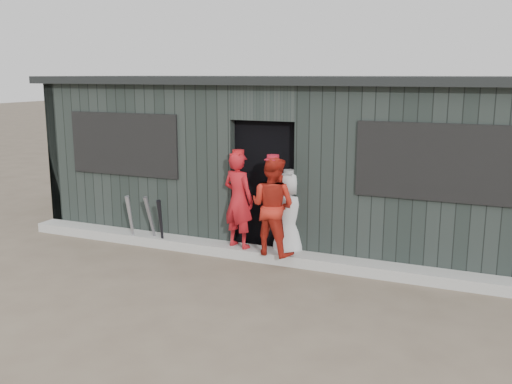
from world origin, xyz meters
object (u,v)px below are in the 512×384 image
at_px(player_red_right, 273,206).
at_px(dugout, 296,157).
at_px(bat_left, 131,220).
at_px(bat_right, 161,224).
at_px(player_grey_back, 289,215).
at_px(bat_mid, 151,221).
at_px(player_red_left, 239,200).

height_order(player_red_right, dugout, dugout).
xyz_separation_m(bat_left, dugout, (2.07, 1.87, 0.88)).
bearing_deg(bat_right, player_grey_back, 11.40).
relative_size(bat_right, player_red_right, 0.59).
xyz_separation_m(player_red_right, player_grey_back, (0.11, 0.35, -0.20)).
distance_m(bat_mid, dugout, 2.65).
distance_m(bat_left, player_grey_back, 2.53).
distance_m(player_red_left, dugout, 1.77).
height_order(bat_left, bat_mid, bat_left).
bearing_deg(player_red_left, bat_left, 22.08).
distance_m(player_red_left, player_grey_back, 0.77).
distance_m(bat_left, player_red_right, 2.41).
xyz_separation_m(bat_right, dugout, (1.53, 1.85, 0.88)).
distance_m(bat_left, bat_mid, 0.32).
bearing_deg(bat_right, player_red_right, 1.25).
height_order(bat_mid, player_grey_back, player_grey_back).
relative_size(bat_left, bat_right, 0.99).
bearing_deg(player_grey_back, player_red_left, 16.73).
bearing_deg(player_red_left, player_red_right, -175.07).
xyz_separation_m(bat_left, player_grey_back, (2.48, 0.41, 0.24)).
bearing_deg(player_red_right, bat_right, 11.30).
bearing_deg(bat_right, dugout, 50.52).
distance_m(player_red_right, player_grey_back, 0.42).
xyz_separation_m(bat_mid, player_red_left, (1.48, 0.07, 0.45)).
bearing_deg(player_red_left, player_grey_back, -145.11).
relative_size(bat_mid, player_red_right, 0.59).
height_order(bat_left, bat_right, bat_left).
relative_size(player_red_left, player_grey_back, 1.10).
relative_size(bat_left, player_red_left, 0.58).
bearing_deg(player_red_right, player_red_left, -1.38).
relative_size(bat_left, bat_mid, 1.00).
bearing_deg(dugout, player_red_left, -99.43).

